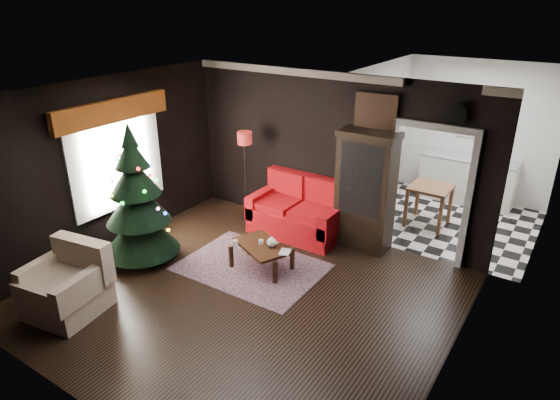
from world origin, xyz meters
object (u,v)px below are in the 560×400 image
Objects in this scene: curio_cabinet at (365,194)px; armchair at (64,282)px; christmas_tree at (137,199)px; kitchen_table at (428,205)px; teapot at (272,242)px; loveseat at (297,208)px; coffee_table at (262,256)px; floor_lamp at (246,177)px; wall_clock at (456,114)px.

armchair is (-2.50, -3.86, -0.49)m from curio_cabinet.
christmas_tree reaches higher than kitchen_table.
christmas_tree is 13.14× the size of teapot.
teapot is (0.34, -1.29, -0.00)m from loveseat.
loveseat is at bearing 97.42° from coffee_table.
curio_cabinet is 2.31m from floor_lamp.
loveseat reaches higher than teapot.
floor_lamp is 2.02m from teapot.
wall_clock is (3.70, 4.04, 1.92)m from armchair.
armchair is 5.61× the size of teapot.
wall_clock is at bearing 40.06° from teapot.
christmas_tree reaches higher than loveseat.
kitchen_table is at bearing 50.12° from armchair.
christmas_tree is 2.10m from coffee_table.
armchair is (-0.21, -3.69, -0.37)m from floor_lamp.
coffee_table is at bearing -122.42° from curio_cabinet.
christmas_tree is at bearing -155.12° from coffee_table.
armchair is (0.22, -1.51, -0.59)m from christmas_tree.
loveseat is 2.45m from kitchen_table.
loveseat is 0.89× the size of curio_cabinet.
wall_clock reaches higher than christmas_tree.
curio_cabinet is at bearing -171.47° from wall_clock.
wall_clock reaches higher than loveseat.
floor_lamp is 3.39m from kitchen_table.
coffee_table is 5.25× the size of teapot.
armchair is 5.81m from wall_clock.
floor_lamp is 5.31× the size of wall_clock.
coffee_table is 1.19× the size of kitchen_table.
armchair reaches higher than teapot.
floor_lamp reaches higher than kitchen_table.
loveseat is 1.36m from coffee_table.
wall_clock is at bearing 38.42° from armchair.
christmas_tree is 2.50× the size of coffee_table.
armchair reaches higher than coffee_table.
curio_cabinet is 3.60m from christmas_tree.
kitchen_table is (1.80, 1.65, -0.12)m from loveseat.
coffee_table is (0.17, -1.32, -0.29)m from loveseat.
loveseat is 1.19m from floor_lamp.
teapot is 0.23× the size of kitchen_table.
wall_clock is at bearing 32.81° from christmas_tree.
teapot is at bearing -139.94° from wall_clock.
floor_lamp is at bearing 78.84° from christmas_tree.
armchair is 2.90m from teapot.
loveseat is 0.76× the size of christmas_tree.
armchair is at bearing -125.74° from teapot.
teapot is 3.23m from wall_clock.
armchair is 1.28× the size of kitchen_table.
floor_lamp is 2.22m from christmas_tree.
armchair is 1.07× the size of coffee_table.
teapot is (0.17, 0.03, 0.28)m from coffee_table.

